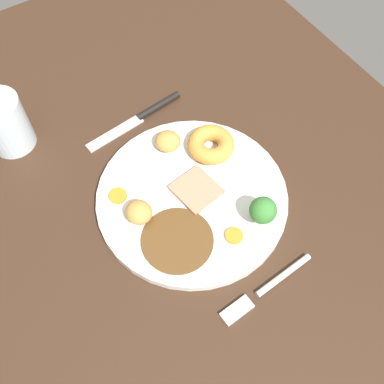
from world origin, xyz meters
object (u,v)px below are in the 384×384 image
Objects in this scene: carrot_coin_back at (234,236)px; broccoli_floret at (263,211)px; carrot_coin_front at (118,196)px; meat_slice_main at (196,190)px; yorkshire_pudding at (211,145)px; water_glass at (5,123)px; fork at (265,289)px; dinner_plate at (192,198)px; knife at (143,116)px; roast_potato_right at (168,141)px; roast_potato_left at (139,212)px.

broccoli_floret is (0.11, -4.72, 2.63)cm from carrot_coin_back.
carrot_coin_front and carrot_coin_back have the same top height.
meat_slice_main is 8.12cm from yorkshire_pudding.
water_glass is (19.38, 25.80, 2.03)cm from yorkshire_pudding.
water_glass is at bearing -69.13° from fork.
carrot_coin_front is at bearing 58.79° from dinner_plate.
yorkshire_pudding is 13.93cm from knife.
broccoli_floret reaches higher than dinner_plate.
dinner_plate is 10.03cm from roast_potato_right.
yorkshire_pudding is at bearing -90.53° from carrot_coin_front.
water_glass is (15.29, 20.36, 1.90)cm from roast_potato_right.
meat_slice_main is 9.25cm from carrot_coin_back.
yorkshire_pudding is 16.53cm from carrot_coin_front.
knife reaches higher than fork.
carrot_coin_back is at bearing 91.30° from broccoli_floret.
fork is 46.74cm from water_glass.
carrot_coin_front is 0.18× the size of fork.
yorkshire_pudding is 32.33cm from water_glass.
carrot_coin_back is at bearing 179.43° from roast_potato_right.
dinner_plate is at bearing -143.07° from water_glass.
dinner_plate is 5.75× the size of broccoli_floret.
roast_potato_right is at bearing -9.41° from dinner_plate.
roast_potato_left is 20.58cm from fork.
carrot_coin_back is 27.18cm from knife.
yorkshire_pudding is at bearing -3.62° from broccoli_floret.
water_glass is (24.66, 19.70, 2.95)cm from meat_slice_main.
yorkshire_pudding reaches higher than carrot_coin_front.
dinner_plate is at bearing -91.40° from fork.
yorkshire_pudding is at bearing 106.81° from knife.
carrot_coin_front reaches higher than knife.
water_glass is at bearing 38.63° from meat_slice_main.
carrot_coin_back is 5.41cm from broccoli_floret.
fork is at bearing -156.07° from carrot_coin_front.
water_glass is (42.24, 19.52, 4.36)cm from fork.
dinner_plate is at bearing -96.73° from roast_potato_left.
broccoli_floret reaches higher than knife.
carrot_coin_front is at bearing 42.01° from knife.
roast_potato_right reaches higher than yorkshire_pudding.
carrot_coin_front is (5.43, 10.40, -0.15)cm from meat_slice_main.
water_glass is at bearing 53.09° from roast_potato_right.
broccoli_floret is at bearing 93.07° from knife.
knife is at bearing -5.13° from dinner_plate.
meat_slice_main reaches higher than carrot_coin_front.
water_glass is at bearing 36.38° from broccoli_floret.
knife is at bearing -108.31° from water_glass.
roast_potato_left is (-4.58, 15.42, 0.12)cm from yorkshire_pudding.
carrot_coin_front is (-3.94, 11.05, -1.21)cm from roast_potato_right.
broccoli_floret is 0.27× the size of knife.
carrot_coin_front is at bearing 89.47° from yorkshire_pudding.
roast_potato_left is (0.99, 8.37, 2.15)cm from dinner_plate.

